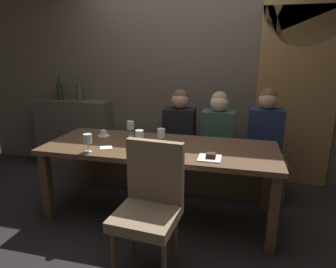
{
  "coord_description": "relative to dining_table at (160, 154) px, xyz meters",
  "views": [
    {
      "loc": [
        0.72,
        -2.58,
        1.61
      ],
      "look_at": [
        0.06,
        0.07,
        0.84
      ],
      "focal_mm": 31.52,
      "sensor_mm": 36.0,
      "label": 1
    }
  ],
  "objects": [
    {
      "name": "wine_glass_far_right",
      "position": [
        0.01,
        0.01,
        0.2
      ],
      "size": [
        0.08,
        0.08,
        0.16
      ],
      "color": "silver",
      "rests_on": "dining_table"
    },
    {
      "name": "wine_glass_near_left",
      "position": [
        -0.57,
        -0.33,
        0.2
      ],
      "size": [
        0.08,
        0.08,
        0.16
      ],
      "color": "silver",
      "rests_on": "dining_table"
    },
    {
      "name": "diner_redhead",
      "position": [
        0.04,
        0.72,
        0.15
      ],
      "size": [
        0.36,
        0.24,
        0.74
      ],
      "color": "black",
      "rests_on": "banquette_bench"
    },
    {
      "name": "wine_bottle_pale_label",
      "position": [
        -1.42,
        1.03,
        0.42
      ],
      "size": [
        0.08,
        0.08,
        0.33
      ],
      "color": "#384728",
      "rests_on": "back_counter"
    },
    {
      "name": "wine_bottle_dark_red",
      "position": [
        -1.74,
        1.06,
        0.42
      ],
      "size": [
        0.08,
        0.08,
        0.33
      ],
      "color": "black",
      "rests_on": "back_counter"
    },
    {
      "name": "chair_near_side",
      "position": [
        0.12,
        -0.72,
        -0.09
      ],
      "size": [
        0.48,
        0.48,
        0.98
      ],
      "color": "brown",
      "rests_on": "ground"
    },
    {
      "name": "wine_glass_end_left",
      "position": [
        -0.38,
        0.23,
        0.2
      ],
      "size": [
        0.08,
        0.08,
        0.16
      ],
      "color": "silver",
      "rests_on": "dining_table"
    },
    {
      "name": "folded_napkin",
      "position": [
        -0.46,
        -0.2,
        0.09
      ],
      "size": [
        0.14,
        0.14,
        0.01
      ],
      "primitive_type": "cube",
      "rotation": [
        0.0,
        0.0,
        0.46
      ],
      "color": "silver",
      "rests_on": "dining_table"
    },
    {
      "name": "dining_table",
      "position": [
        0.0,
        0.0,
        0.0
      ],
      "size": [
        2.2,
        0.84,
        0.74
      ],
      "color": "#493422",
      "rests_on": "ground"
    },
    {
      "name": "back_wall_tiled",
      "position": [
        0.0,
        1.22,
        0.85
      ],
      "size": [
        6.0,
        0.12,
        3.0
      ],
      "primitive_type": "cube",
      "color": "brown",
      "rests_on": "ground"
    },
    {
      "name": "dessert_plate",
      "position": [
        0.5,
        -0.24,
        0.1
      ],
      "size": [
        0.19,
        0.19,
        0.05
      ],
      "color": "white",
      "rests_on": "dining_table"
    },
    {
      "name": "espresso_cup",
      "position": [
        -0.66,
        0.17,
        0.11
      ],
      "size": [
        0.12,
        0.12,
        0.06
      ],
      "color": "white",
      "rests_on": "dining_table"
    },
    {
      "name": "ground",
      "position": [
        0.0,
        0.0,
        -0.65
      ],
      "size": [
        9.0,
        9.0,
        0.0
      ],
      "primitive_type": "plane",
      "color": "black"
    },
    {
      "name": "banquette_bench",
      "position": [
        0.0,
        0.7,
        -0.42
      ],
      "size": [
        2.5,
        0.44,
        0.45
      ],
      "color": "#4A3C2E",
      "rests_on": "ground"
    },
    {
      "name": "arched_door",
      "position": [
        1.35,
        1.15,
        0.71
      ],
      "size": [
        0.9,
        0.05,
        2.55
      ],
      "color": "olive",
      "rests_on": "ground"
    },
    {
      "name": "back_counter",
      "position": [
        -1.55,
        1.04,
        -0.18
      ],
      "size": [
        1.1,
        0.28,
        0.95
      ],
      "primitive_type": "cube",
      "color": "#494138",
      "rests_on": "ground"
    },
    {
      "name": "diner_bearded",
      "position": [
        0.49,
        0.7,
        0.14
      ],
      "size": [
        0.36,
        0.24,
        0.73
      ],
      "color": "#2D473D",
      "rests_on": "banquette_bench"
    },
    {
      "name": "wine_glass_far_left",
      "position": [
        -0.17,
        -0.09,
        0.2
      ],
      "size": [
        0.08,
        0.08,
        0.16
      ],
      "color": "silver",
      "rests_on": "dining_table"
    },
    {
      "name": "diner_far_end",
      "position": [
        1.0,
        0.7,
        0.17
      ],
      "size": [
        0.36,
        0.24,
        0.78
      ],
      "color": "#192342",
      "rests_on": "banquette_bench"
    }
  ]
}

